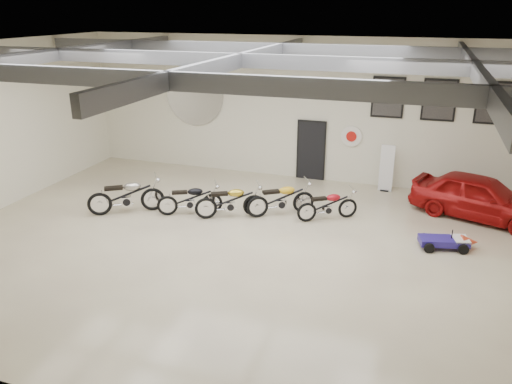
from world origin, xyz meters
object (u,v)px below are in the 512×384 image
(motorcycle_yellow, at_px, (281,198))
(motorcycle_red, at_px, (328,205))
(motorcycle_gold, at_px, (230,201))
(motorcycle_black, at_px, (190,199))
(vintage_car, at_px, (480,197))
(banner_stand, at_px, (387,167))
(motorcycle_silver, at_px, (126,195))
(go_kart, at_px, (449,239))

(motorcycle_yellow, relative_size, motorcycle_red, 1.13)
(motorcycle_gold, height_order, motorcycle_red, motorcycle_gold)
(motorcycle_gold, distance_m, motorcycle_yellow, 1.52)
(motorcycle_black, height_order, motorcycle_gold, motorcycle_gold)
(vintage_car, bearing_deg, motorcycle_black, 125.46)
(banner_stand, relative_size, motorcycle_silver, 0.76)
(motorcycle_gold, xyz_separation_m, go_kart, (6.12, -0.13, -0.26))
(motorcycle_red, relative_size, vintage_car, 0.47)
(motorcycle_red, height_order, go_kart, motorcycle_red)
(motorcycle_black, relative_size, motorcycle_red, 1.05)
(motorcycle_silver, height_order, motorcycle_gold, motorcycle_silver)
(go_kart, bearing_deg, motorcycle_yellow, 156.99)
(banner_stand, distance_m, go_kart, 4.40)
(go_kart, height_order, vintage_car, vintage_car)
(motorcycle_black, height_order, motorcycle_red, motorcycle_black)
(motorcycle_silver, relative_size, motorcycle_black, 1.16)
(go_kart, distance_m, vintage_car, 2.59)
(motorcycle_black, xyz_separation_m, go_kart, (7.36, 0.03, -0.23))
(motorcycle_black, bearing_deg, banner_stand, 9.16)
(motorcycle_silver, distance_m, vintage_car, 10.51)
(motorcycle_black, xyz_separation_m, motorcycle_red, (4.01, 0.90, -0.02))
(motorcycle_gold, bearing_deg, banner_stand, 14.33)
(motorcycle_black, xyz_separation_m, motorcycle_gold, (1.24, 0.16, 0.03))
(motorcycle_yellow, bearing_deg, vintage_car, -17.53)
(go_kart, bearing_deg, vintage_car, 56.59)
(motorcycle_yellow, xyz_separation_m, vintage_car, (5.61, 1.64, 0.13))
(motorcycle_black, bearing_deg, motorcycle_yellow, -9.76)
(motorcycle_yellow, xyz_separation_m, go_kart, (4.74, -0.77, -0.26))
(motorcycle_gold, height_order, vintage_car, vintage_car)
(motorcycle_silver, xyz_separation_m, motorcycle_black, (1.87, 0.52, -0.08))
(motorcycle_silver, distance_m, motorcycle_black, 1.94)
(banner_stand, relative_size, vintage_car, 0.44)
(motorcycle_silver, bearing_deg, motorcycle_red, -19.84)
(motorcycle_red, relative_size, go_kart, 1.21)
(motorcycle_yellow, bearing_deg, go_kart, -43.08)
(motorcycle_silver, distance_m, motorcycle_red, 6.05)
(go_kart, xyz_separation_m, vintage_car, (0.86, 2.41, 0.39))
(motorcycle_silver, bearing_deg, banner_stand, -1.87)
(motorcycle_black, distance_m, vintage_car, 8.58)
(motorcycle_gold, bearing_deg, motorcycle_yellow, -2.65)
(motorcycle_black, bearing_deg, motorcycle_silver, 168.55)
(motorcycle_gold, bearing_deg, motorcycle_black, 159.48)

